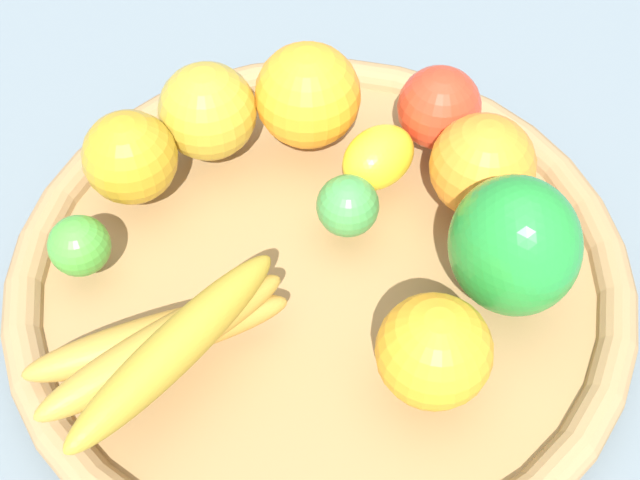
{
  "coord_description": "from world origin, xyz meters",
  "views": [
    {
      "loc": [
        0.03,
        0.36,
        0.52
      ],
      "look_at": [
        0.0,
        0.0,
        0.06
      ],
      "focal_mm": 48.0,
      "sensor_mm": 36.0,
      "label": 1
    }
  ],
  "objects_px": {
    "apple_0": "(130,157)",
    "lime_0": "(79,246)",
    "orange_2": "(434,351)",
    "orange_0": "(482,166)",
    "banana_bunch": "(166,343)",
    "apple_2": "(439,108)",
    "lemon_0": "(378,157)",
    "lime_1": "(348,206)",
    "bell_pepper": "(514,246)",
    "orange_1": "(310,95)",
    "apple_1": "(208,111)"
  },
  "relations": [
    {
      "from": "lemon_0",
      "to": "banana_bunch",
      "type": "bearing_deg",
      "value": 45.34
    },
    {
      "from": "banana_bunch",
      "to": "lime_0",
      "type": "distance_m",
      "value": 0.11
    },
    {
      "from": "banana_bunch",
      "to": "orange_0",
      "type": "relative_size",
      "value": 2.31
    },
    {
      "from": "banana_bunch",
      "to": "orange_2",
      "type": "xyz_separation_m",
      "value": [
        -0.16,
        0.02,
        0.01
      ]
    },
    {
      "from": "banana_bunch",
      "to": "lime_1",
      "type": "distance_m",
      "value": 0.16
    },
    {
      "from": "apple_1",
      "to": "apple_0",
      "type": "bearing_deg",
      "value": 36.19
    },
    {
      "from": "lemon_0",
      "to": "lime_0",
      "type": "bearing_deg",
      "value": 17.2
    },
    {
      "from": "bell_pepper",
      "to": "apple_0",
      "type": "bearing_deg",
      "value": 30.94
    },
    {
      "from": "orange_0",
      "to": "apple_2",
      "type": "height_order",
      "value": "orange_0"
    },
    {
      "from": "lime_0",
      "to": "apple_0",
      "type": "bearing_deg",
      "value": -115.42
    },
    {
      "from": "orange_0",
      "to": "lime_0",
      "type": "bearing_deg",
      "value": 7.5
    },
    {
      "from": "apple_2",
      "to": "orange_2",
      "type": "distance_m",
      "value": 0.22
    },
    {
      "from": "apple_0",
      "to": "lemon_0",
      "type": "xyz_separation_m",
      "value": [
        -0.18,
        0.0,
        -0.01
      ]
    },
    {
      "from": "apple_0",
      "to": "lemon_0",
      "type": "distance_m",
      "value": 0.18
    },
    {
      "from": "apple_0",
      "to": "lime_1",
      "type": "height_order",
      "value": "apple_0"
    },
    {
      "from": "orange_1",
      "to": "banana_bunch",
      "type": "bearing_deg",
      "value": 63.06
    },
    {
      "from": "bell_pepper",
      "to": "lime_1",
      "type": "height_order",
      "value": "bell_pepper"
    },
    {
      "from": "orange_1",
      "to": "bell_pepper",
      "type": "height_order",
      "value": "bell_pepper"
    },
    {
      "from": "lime_0",
      "to": "apple_2",
      "type": "bearing_deg",
      "value": -158.26
    },
    {
      "from": "orange_0",
      "to": "lime_1",
      "type": "bearing_deg",
      "value": 9.62
    },
    {
      "from": "bell_pepper",
      "to": "orange_0",
      "type": "xyz_separation_m",
      "value": [
        0.0,
        -0.08,
        -0.01
      ]
    },
    {
      "from": "orange_0",
      "to": "lemon_0",
      "type": "bearing_deg",
      "value": -22.22
    },
    {
      "from": "banana_bunch",
      "to": "apple_2",
      "type": "distance_m",
      "value": 0.28
    },
    {
      "from": "apple_0",
      "to": "lime_0",
      "type": "height_order",
      "value": "apple_0"
    },
    {
      "from": "orange_0",
      "to": "lemon_0",
      "type": "height_order",
      "value": "orange_0"
    },
    {
      "from": "apple_0",
      "to": "lime_0",
      "type": "relative_size",
      "value": 1.61
    },
    {
      "from": "apple_2",
      "to": "lime_1",
      "type": "bearing_deg",
      "value": 47.28
    },
    {
      "from": "apple_0",
      "to": "apple_2",
      "type": "xyz_separation_m",
      "value": [
        -0.23,
        -0.04,
        -0.0
      ]
    },
    {
      "from": "orange_1",
      "to": "lemon_0",
      "type": "xyz_separation_m",
      "value": [
        -0.05,
        0.05,
        -0.02
      ]
    },
    {
      "from": "lime_1",
      "to": "apple_0",
      "type": "bearing_deg",
      "value": -17.14
    },
    {
      "from": "lime_1",
      "to": "apple_1",
      "type": "bearing_deg",
      "value": -42.09
    },
    {
      "from": "orange_2",
      "to": "lemon_0",
      "type": "height_order",
      "value": "orange_2"
    },
    {
      "from": "apple_0",
      "to": "apple_2",
      "type": "height_order",
      "value": "apple_0"
    },
    {
      "from": "bell_pepper",
      "to": "orange_2",
      "type": "relative_size",
      "value": 1.41
    },
    {
      "from": "banana_bunch",
      "to": "apple_1",
      "type": "xyz_separation_m",
      "value": [
        -0.03,
        -0.2,
        0.01
      ]
    },
    {
      "from": "orange_1",
      "to": "apple_1",
      "type": "height_order",
      "value": "orange_1"
    },
    {
      "from": "lime_1",
      "to": "apple_1",
      "type": "xyz_separation_m",
      "value": [
        0.1,
        -0.09,
        0.01
      ]
    },
    {
      "from": "orange_2",
      "to": "bell_pepper",
      "type": "bearing_deg",
      "value": -133.12
    },
    {
      "from": "lemon_0",
      "to": "orange_0",
      "type": "bearing_deg",
      "value": 157.78
    },
    {
      "from": "orange_1",
      "to": "apple_2",
      "type": "bearing_deg",
      "value": 173.04
    },
    {
      "from": "orange_2",
      "to": "lime_1",
      "type": "xyz_separation_m",
      "value": [
        0.04,
        -0.13,
        -0.01
      ]
    },
    {
      "from": "orange_1",
      "to": "apple_0",
      "type": "height_order",
      "value": "orange_1"
    },
    {
      "from": "apple_0",
      "to": "orange_2",
      "type": "height_order",
      "value": "orange_2"
    },
    {
      "from": "apple_0",
      "to": "orange_0",
      "type": "bearing_deg",
      "value": 172.98
    },
    {
      "from": "orange_1",
      "to": "orange_0",
      "type": "relative_size",
      "value": 1.07
    },
    {
      "from": "lemon_0",
      "to": "bell_pepper",
      "type": "bearing_deg",
      "value": 123.36
    },
    {
      "from": "banana_bunch",
      "to": "orange_2",
      "type": "relative_size",
      "value": 2.44
    },
    {
      "from": "orange_1",
      "to": "lemon_0",
      "type": "relative_size",
      "value": 1.34
    },
    {
      "from": "orange_1",
      "to": "bell_pepper",
      "type": "xyz_separation_m",
      "value": [
        -0.12,
        0.16,
        0.01
      ]
    },
    {
      "from": "lime_1",
      "to": "apple_1",
      "type": "height_order",
      "value": "apple_1"
    }
  ]
}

